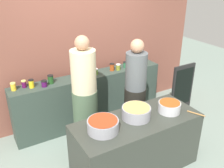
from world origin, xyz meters
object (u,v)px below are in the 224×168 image
preserve_jar_5 (76,76)px  chalkboard_sign (182,89)px  preserve_jar_2 (31,84)px  wooden_spoon (196,114)px  preserve_jar_10 (125,65)px  cooking_pot_right (169,107)px  cooking_pot_left (103,126)px  cooking_pot_center (136,112)px  preserve_jar_6 (82,74)px  preserve_jar_4 (51,79)px  preserve_jar_9 (118,67)px  preserve_jar_7 (96,72)px  preserve_jar_11 (138,60)px  preserve_jar_1 (24,84)px  preserve_jar_8 (112,67)px  preserve_jar_0 (13,87)px  cook_in_cap (135,97)px  preserve_jar_3 (44,83)px  cook_with_tongs (85,101)px

preserve_jar_5 → chalkboard_sign: 2.06m
preserve_jar_2 → wooden_spoon: 2.43m
preserve_jar_10 → cooking_pot_right: preserve_jar_10 is taller
cooking_pot_left → cooking_pot_center: bearing=4.7°
preserve_jar_6 → chalkboard_sign: preserve_jar_6 is taller
preserve_jar_4 → preserve_jar_9: 1.22m
preserve_jar_7 → cooking_pot_center: bearing=-93.8°
preserve_jar_2 → preserve_jar_5: 0.71m
preserve_jar_10 → preserve_jar_11: 0.34m
preserve_jar_1 → preserve_jar_8: size_ratio=0.88×
preserve_jar_4 → preserve_jar_0: bearing=176.1°
preserve_jar_2 → cook_in_cap: size_ratio=0.08×
preserve_jar_7 → wooden_spoon: (0.66, -1.66, -0.16)m
preserve_jar_1 → cooking_pot_right: preserve_jar_1 is taller
cooking_pot_left → wooden_spoon: bearing=-13.2°
preserve_jar_7 → preserve_jar_3: bearing=-177.7°
preserve_jar_4 → cooking_pot_center: 1.52m
preserve_jar_5 → cook_in_cap: cook_in_cap is taller
preserve_jar_10 → wooden_spoon: (0.05, -1.68, -0.17)m
preserve_jar_4 → preserve_jar_8: bearing=-0.8°
preserve_jar_6 → preserve_jar_9: bearing=-3.9°
preserve_jar_8 → cook_in_cap: 0.83m
preserve_jar_0 → preserve_jar_7: preserve_jar_0 is taller
preserve_jar_1 → preserve_jar_3: preserve_jar_1 is taller
preserve_jar_0 → preserve_jar_10: size_ratio=1.07×
preserve_jar_10 → preserve_jar_7: bearing=-178.7°
preserve_jar_10 → cook_in_cap: bearing=-112.6°
preserve_jar_0 → preserve_jar_1: size_ratio=1.06×
cooking_pot_right → cook_in_cap: 0.66m
preserve_jar_7 → preserve_jar_11: preserve_jar_11 is taller
preserve_jar_2 → cook_with_tongs: bearing=-46.1°
preserve_jar_5 → wooden_spoon: size_ratio=0.47×
preserve_jar_4 → cooking_pot_right: 1.87m
preserve_jar_0 → preserve_jar_1: (0.16, 0.02, -0.00)m
preserve_jar_3 → preserve_jar_4: 0.14m
preserve_jar_9 → cooking_pot_center: size_ratio=0.29×
preserve_jar_9 → cooking_pot_right: 1.41m
preserve_jar_2 → cooking_pot_center: bearing=-53.7°
preserve_jar_3 → cooking_pot_left: 1.37m
preserve_jar_1 → chalkboard_sign: bearing=-12.9°
preserve_jar_4 → preserve_jar_2: bearing=-179.7°
preserve_jar_0 → preserve_jar_9: (1.77, -0.09, -0.01)m
cook_with_tongs → preserve_jar_2: bearing=133.9°
preserve_jar_6 → wooden_spoon: preserve_jar_6 is taller
preserve_jar_1 → cook_with_tongs: 0.99m
cooking_pot_center → preserve_jar_0: bearing=131.9°
preserve_jar_0 → cooking_pot_center: (1.25, -1.39, -0.10)m
preserve_jar_3 → preserve_jar_6: bearing=4.9°
preserve_jar_2 → cooking_pot_left: preserve_jar_2 is taller
preserve_jar_3 → cook_in_cap: bearing=-32.3°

